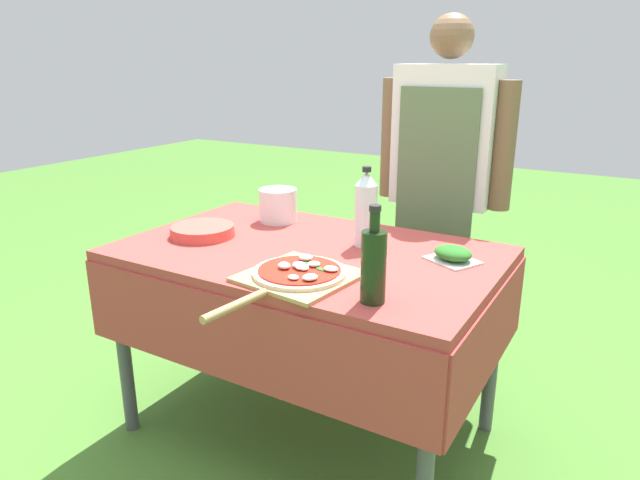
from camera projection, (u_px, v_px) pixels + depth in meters
name	position (u px, v px, depth m)	size (l,w,h in m)	color
ground_plane	(309.00, 427.00, 2.20)	(12.00, 12.00, 0.00)	#477A2D
prep_table	(308.00, 273.00, 2.01)	(1.31, 0.83, 0.73)	#A83D38
person_cook	(443.00, 171.00, 2.41)	(0.57, 0.19, 1.53)	#4C4C51
pizza_on_peel	(297.00, 275.00, 1.70)	(0.34, 0.55, 0.05)	tan
oil_bottle	(373.00, 264.00, 1.52)	(0.07, 0.07, 0.27)	black
water_bottle	(366.00, 209.00, 1.97)	(0.08, 0.08, 0.28)	silver
herb_container	(453.00, 254.00, 1.85)	(0.19, 0.18, 0.05)	silver
mixing_tub	(278.00, 205.00, 2.30)	(0.15, 0.15, 0.13)	silver
plate_stack	(203.00, 231.00, 2.12)	(0.24, 0.24, 0.04)	#DB4C42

